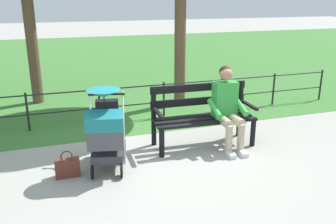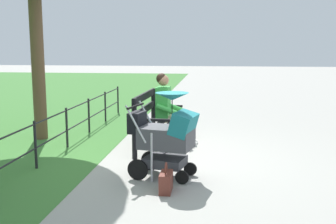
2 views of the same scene
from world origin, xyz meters
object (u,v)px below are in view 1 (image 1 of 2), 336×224
at_px(park_bench, 202,113).
at_px(handbag, 67,168).
at_px(stroller, 106,129).
at_px(person_on_bench, 227,106).

distance_m(park_bench, handbag, 2.22).
xyz_separation_m(park_bench, handbag, (2.14, 0.46, -0.40)).
distance_m(park_bench, stroller, 1.64).
height_order(park_bench, person_on_bench, person_on_bench).
bearing_deg(park_bench, handbag, 12.20).
xyz_separation_m(person_on_bench, stroller, (1.91, 0.18, -0.08)).
bearing_deg(person_on_bench, park_bench, -34.46).
bearing_deg(handbag, park_bench, -167.80).
relative_size(park_bench, stroller, 1.41).
relative_size(person_on_bench, stroller, 1.11).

